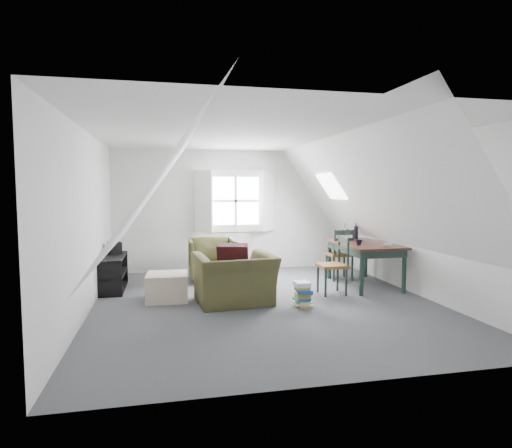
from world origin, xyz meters
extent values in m
plane|color=#45464A|center=(0.00, 0.00, 0.00)|extent=(5.50, 5.50, 0.00)
plane|color=white|center=(0.00, 0.00, 2.50)|extent=(5.50, 5.50, 0.00)
plane|color=silver|center=(0.00, 2.75, 1.25)|extent=(5.00, 0.00, 5.00)
plane|color=silver|center=(0.00, -2.75, 1.25)|extent=(5.00, 0.00, 5.00)
plane|color=silver|center=(-2.50, 0.00, 1.25)|extent=(0.00, 5.50, 5.50)
plane|color=silver|center=(2.50, 0.00, 1.25)|extent=(0.00, 5.50, 5.50)
plane|color=white|center=(-1.55, 0.00, 1.78)|extent=(3.19, 5.50, 4.48)
plane|color=white|center=(1.55, 0.00, 1.78)|extent=(3.19, 5.50, 4.48)
cube|color=white|center=(0.00, 2.73, 1.45)|extent=(1.30, 0.04, 1.30)
cube|color=white|center=(-0.68, 2.57, 1.45)|extent=(0.35, 0.35, 1.25)
cube|color=white|center=(0.68, 2.57, 1.45)|extent=(0.35, 0.35, 1.25)
cube|color=white|center=(0.00, 2.72, 1.45)|extent=(1.00, 0.02, 1.00)
cube|color=white|center=(0.00, 2.70, 1.45)|extent=(1.08, 0.04, 0.05)
cube|color=white|center=(0.00, 2.70, 1.45)|extent=(0.05, 0.04, 1.08)
cube|color=white|center=(1.55, 1.30, 1.75)|extent=(0.35, 0.75, 0.47)
imported|color=#403F21|center=(-0.46, 0.07, 0.00)|extent=(1.21, 1.08, 0.74)
imported|color=#403F21|center=(-0.60, 1.79, 0.00)|extent=(0.86, 0.88, 0.79)
cube|color=#370F16|center=(-0.46, 0.22, 0.65)|extent=(0.52, 0.38, 0.48)
cube|color=#B7A58F|center=(-1.44, 0.47, 0.21)|extent=(0.64, 0.64, 0.41)
cube|color=#371913|center=(1.96, 0.75, 0.74)|extent=(0.91, 1.51, 0.04)
cube|color=#1C2F27|center=(1.96, 0.75, 0.66)|extent=(0.81, 1.41, 0.12)
cylinder|color=#1C2F27|center=(1.59, 0.08, 0.36)|extent=(0.07, 0.07, 0.72)
cylinder|color=#1C2F27|center=(2.33, 0.08, 0.36)|extent=(0.07, 0.07, 0.72)
cylinder|color=#1C2F27|center=(1.59, 1.43, 0.36)|extent=(0.07, 0.07, 0.72)
cylinder|color=#1C2F27|center=(2.33, 1.43, 0.36)|extent=(0.07, 0.07, 0.72)
sphere|color=silver|center=(1.81, 1.20, 0.87)|extent=(0.21, 0.21, 0.21)
cylinder|color=silver|center=(1.81, 1.20, 1.00)|extent=(0.07, 0.07, 0.11)
cylinder|color=black|center=(2.06, 1.30, 0.88)|extent=(0.08, 0.08, 0.24)
cylinder|color=#3F2D1E|center=(2.06, 1.30, 1.15)|extent=(0.03, 0.05, 0.44)
cylinder|color=#3F2D1E|center=(2.08, 1.31, 1.15)|extent=(0.04, 0.06, 0.44)
cylinder|color=#3F2D1E|center=(2.05, 1.29, 1.15)|extent=(0.05, 0.07, 0.43)
imported|color=black|center=(1.71, 0.45, 0.76)|extent=(0.13, 0.13, 0.10)
cube|color=white|center=(2.16, 0.30, 0.78)|extent=(0.15, 0.12, 0.04)
cube|color=brown|center=(1.75, 1.34, 0.48)|extent=(0.45, 0.45, 0.05)
cylinder|color=#1C2F27|center=(1.93, 1.52, 0.23)|extent=(0.04, 0.04, 0.46)
cylinder|color=#1C2F27|center=(1.93, 1.16, 0.23)|extent=(0.04, 0.04, 0.46)
cylinder|color=#1C2F27|center=(1.57, 1.52, 0.23)|extent=(0.04, 0.04, 0.46)
cylinder|color=#1C2F27|center=(1.57, 1.16, 0.23)|extent=(0.04, 0.04, 0.46)
cylinder|color=#1C2F27|center=(1.93, 1.14, 0.71)|extent=(0.04, 0.04, 0.48)
cylinder|color=#1C2F27|center=(1.57, 1.14, 0.71)|extent=(0.04, 0.04, 0.48)
cube|color=#1C2F27|center=(1.75, 1.14, 0.91)|extent=(0.36, 0.03, 0.09)
cube|color=#1C2F27|center=(1.75, 1.14, 0.77)|extent=(0.36, 0.03, 0.06)
cube|color=brown|center=(1.18, 0.30, 0.46)|extent=(0.43, 0.43, 0.05)
cylinder|color=#1C2F27|center=(1.00, 0.48, 0.22)|extent=(0.04, 0.04, 0.44)
cylinder|color=#1C2F27|center=(1.35, 0.48, 0.22)|extent=(0.04, 0.04, 0.44)
cylinder|color=#1C2F27|center=(1.00, 0.13, 0.22)|extent=(0.04, 0.04, 0.44)
cylinder|color=#1C2F27|center=(1.35, 0.13, 0.22)|extent=(0.04, 0.04, 0.44)
cylinder|color=#1C2F27|center=(1.37, 0.48, 0.69)|extent=(0.04, 0.04, 0.46)
cylinder|color=#1C2F27|center=(1.37, 0.13, 0.69)|extent=(0.04, 0.04, 0.46)
cube|color=#1C2F27|center=(1.37, 0.30, 0.87)|extent=(0.03, 0.35, 0.08)
cube|color=#1C2F27|center=(1.37, 0.30, 0.74)|extent=(0.03, 0.35, 0.06)
cube|color=black|center=(-2.32, 1.36, 0.01)|extent=(0.38, 1.13, 0.03)
cube|color=black|center=(-2.32, 1.36, 0.28)|extent=(0.38, 1.13, 0.03)
cube|color=black|center=(-2.32, 1.36, 0.56)|extent=(0.38, 1.13, 0.03)
cube|color=black|center=(-2.32, 0.81, 0.28)|extent=(0.38, 0.03, 0.56)
cube|color=black|center=(-2.32, 1.91, 0.28)|extent=(0.38, 0.03, 0.56)
cube|color=#264C99|center=(-2.32, 1.03, 0.12)|extent=(0.17, 0.19, 0.21)
cube|color=red|center=(-2.32, 1.46, 0.12)|extent=(0.17, 0.23, 0.21)
cube|color=white|center=(-2.32, 1.18, 0.39)|extent=(0.17, 0.21, 0.19)
cube|color=black|center=(-2.32, 1.61, 0.67)|extent=(0.28, 0.32, 0.22)
cube|color=#B29933|center=(0.49, -0.31, 0.02)|extent=(0.19, 0.25, 0.03)
cube|color=white|center=(0.47, -0.30, 0.05)|extent=(0.24, 0.27, 0.03)
cube|color=white|center=(0.50, -0.32, 0.08)|extent=(0.20, 0.27, 0.03)
cube|color=#337F4C|center=(0.46, -0.31, 0.11)|extent=(0.20, 0.25, 0.03)
cube|color=#264C99|center=(0.48, -0.33, 0.13)|extent=(0.22, 0.28, 0.02)
cube|color=#B29933|center=(0.48, -0.31, 0.15)|extent=(0.19, 0.25, 0.02)
cube|color=#B29933|center=(0.48, -0.30, 0.18)|extent=(0.22, 0.28, 0.03)
cube|color=#264C99|center=(0.50, -0.33, 0.21)|extent=(0.22, 0.28, 0.03)
cube|color=#264C99|center=(0.48, -0.33, 0.24)|extent=(0.22, 0.27, 0.03)
cube|color=#B29933|center=(0.48, -0.29, 0.27)|extent=(0.20, 0.26, 0.03)
cube|color=white|center=(0.47, -0.29, 0.31)|extent=(0.21, 0.24, 0.04)
cube|color=white|center=(0.47, -0.29, 0.34)|extent=(0.21, 0.25, 0.03)
camera|label=1|loc=(-1.47, -6.11, 1.70)|focal=30.00mm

